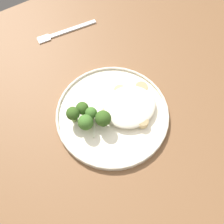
# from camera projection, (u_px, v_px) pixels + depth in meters

# --- Properties ---
(ground) EXTENTS (6.00, 6.00, 0.00)m
(ground) POSITION_uv_depth(u_px,v_px,m) (111.00, 181.00, 1.38)
(ground) COLOR #2D2B28
(wooden_dining_table) EXTENTS (1.40, 1.00, 0.74)m
(wooden_dining_table) POSITION_uv_depth(u_px,v_px,m) (110.00, 129.00, 0.79)
(wooden_dining_table) COLOR brown
(wooden_dining_table) RESTS_ON ground
(dinner_plate) EXTENTS (0.29, 0.29, 0.02)m
(dinner_plate) POSITION_uv_depth(u_px,v_px,m) (112.00, 114.00, 0.71)
(dinner_plate) COLOR beige
(dinner_plate) RESTS_ON wooden_dining_table
(noodle_bed) EXTENTS (0.14, 0.12, 0.03)m
(noodle_bed) POSITION_uv_depth(u_px,v_px,m) (130.00, 106.00, 0.71)
(noodle_bed) COLOR beige
(noodle_bed) RESTS_ON dinner_plate
(seared_scallop_front_small) EXTENTS (0.03, 0.03, 0.02)m
(seared_scallop_front_small) POSITION_uv_depth(u_px,v_px,m) (143.00, 122.00, 0.69)
(seared_scallop_front_small) COLOR #DBB77A
(seared_scallop_front_small) RESTS_ON dinner_plate
(seared_scallop_tilted_round) EXTENTS (0.03, 0.03, 0.01)m
(seared_scallop_tilted_round) POSITION_uv_depth(u_px,v_px,m) (114.00, 107.00, 0.71)
(seared_scallop_tilted_round) COLOR #E5C689
(seared_scallop_tilted_round) RESTS_ON dinner_plate
(seared_scallop_half_hidden) EXTENTS (0.03, 0.03, 0.01)m
(seared_scallop_half_hidden) POSITION_uv_depth(u_px,v_px,m) (107.00, 113.00, 0.70)
(seared_scallop_half_hidden) COLOR beige
(seared_scallop_half_hidden) RESTS_ON dinner_plate
(seared_scallop_tiny_bay) EXTENTS (0.04, 0.04, 0.02)m
(seared_scallop_tiny_bay) POSITION_uv_depth(u_px,v_px,m) (141.00, 88.00, 0.73)
(seared_scallop_tiny_bay) COLOR #E5C689
(seared_scallop_tiny_bay) RESTS_ON dinner_plate
(seared_scallop_right_edge) EXTENTS (0.03, 0.03, 0.01)m
(seared_scallop_right_edge) POSITION_uv_depth(u_px,v_px,m) (120.00, 91.00, 0.73)
(seared_scallop_right_edge) COLOR beige
(seared_scallop_right_edge) RESTS_ON dinner_plate
(broccoli_floret_rear_charred) EXTENTS (0.03, 0.03, 0.05)m
(broccoli_floret_rear_charred) POSITION_uv_depth(u_px,v_px,m) (73.00, 114.00, 0.67)
(broccoli_floret_rear_charred) COLOR #7A994C
(broccoli_floret_rear_charred) RESTS_ON dinner_plate
(broccoli_floret_front_edge) EXTENTS (0.04, 0.04, 0.05)m
(broccoli_floret_front_edge) POSITION_uv_depth(u_px,v_px,m) (86.00, 123.00, 0.66)
(broccoli_floret_front_edge) COLOR #7A994C
(broccoli_floret_front_edge) RESTS_ON dinner_plate
(broccoli_floret_tall_stalk) EXTENTS (0.03, 0.03, 0.05)m
(broccoli_floret_tall_stalk) POSITION_uv_depth(u_px,v_px,m) (91.00, 113.00, 0.68)
(broccoli_floret_tall_stalk) COLOR #7A994C
(broccoli_floret_tall_stalk) RESTS_ON dinner_plate
(broccoli_floret_right_tilted) EXTENTS (0.03, 0.03, 0.05)m
(broccoli_floret_right_tilted) POSITION_uv_depth(u_px,v_px,m) (82.00, 108.00, 0.68)
(broccoli_floret_right_tilted) COLOR #7A994C
(broccoli_floret_right_tilted) RESTS_ON dinner_plate
(broccoli_floret_split_head) EXTENTS (0.04, 0.04, 0.06)m
(broccoli_floret_split_head) POSITION_uv_depth(u_px,v_px,m) (103.00, 119.00, 0.67)
(broccoli_floret_split_head) COLOR #7A994C
(broccoli_floret_split_head) RESTS_ON dinner_plate
(onion_sliver_curled_piece) EXTENTS (0.02, 0.04, 0.00)m
(onion_sliver_curled_piece) POSITION_uv_depth(u_px,v_px,m) (92.00, 119.00, 0.70)
(onion_sliver_curled_piece) COLOR silver
(onion_sliver_curled_piece) RESTS_ON dinner_plate
(onion_sliver_long_sliver) EXTENTS (0.03, 0.03, 0.00)m
(onion_sliver_long_sliver) POSITION_uv_depth(u_px,v_px,m) (105.00, 113.00, 0.71)
(onion_sliver_long_sliver) COLOR silver
(onion_sliver_long_sliver) RESTS_ON dinner_plate
(onion_sliver_pale_crescent) EXTENTS (0.03, 0.04, 0.00)m
(onion_sliver_pale_crescent) POSITION_uv_depth(u_px,v_px,m) (94.00, 129.00, 0.69)
(onion_sliver_pale_crescent) COLOR silver
(onion_sliver_pale_crescent) RESTS_ON dinner_plate
(onion_sliver_short_strip) EXTENTS (0.05, 0.04, 0.00)m
(onion_sliver_short_strip) POSITION_uv_depth(u_px,v_px,m) (116.00, 116.00, 0.70)
(onion_sliver_short_strip) COLOR silver
(onion_sliver_short_strip) RESTS_ON dinner_plate
(dinner_fork) EXTENTS (0.19, 0.04, 0.00)m
(dinner_fork) POSITION_uv_depth(u_px,v_px,m) (65.00, 32.00, 0.84)
(dinner_fork) COLOR silver
(dinner_fork) RESTS_ON wooden_dining_table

